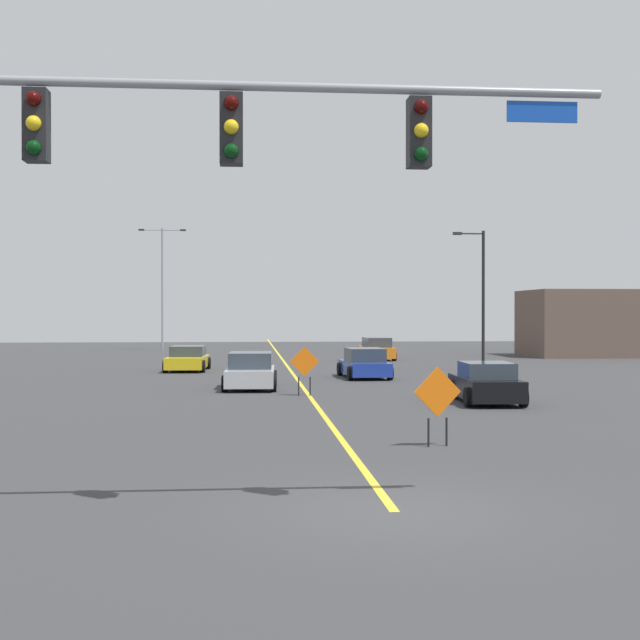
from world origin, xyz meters
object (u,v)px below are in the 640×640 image
car_orange_passing (376,349)px  construction_sign_median_near (304,365)px  car_black_far (486,384)px  street_lamp_near_right (162,279)px  traffic_signal_assembly (124,163)px  car_yellow_approaching (188,359)px  construction_sign_left_shoulder (438,396)px  car_blue_distant (364,364)px  car_silver_near (251,371)px  street_lamp_far_left (481,293)px

car_orange_passing → construction_sign_median_near: bearing=-105.0°
car_black_far → car_orange_passing: 26.01m
street_lamp_near_right → car_orange_passing: size_ratio=2.35×
traffic_signal_assembly → car_black_far: (9.75, 15.14, -4.56)m
traffic_signal_assembly → car_orange_passing: traffic_signal_assembly is taller
car_yellow_approaching → construction_sign_left_shoulder: bearing=-73.9°
traffic_signal_assembly → construction_sign_left_shoulder: size_ratio=6.32×
construction_sign_left_shoulder → car_blue_distant: bearing=86.8°
car_yellow_approaching → car_blue_distant: size_ratio=0.99×
car_black_far → car_yellow_approaching: 20.05m
car_silver_near → car_blue_distant: car_silver_near is taller
street_lamp_far_left → construction_sign_left_shoulder: 25.42m
street_lamp_near_right → car_blue_distant: size_ratio=2.30×
street_lamp_far_left → car_silver_near: 15.33m
street_lamp_far_left → car_black_far: bearing=-105.1°
street_lamp_far_left → traffic_signal_assembly: bearing=-114.6°
street_lamp_far_left → construction_sign_median_near: (-9.98, -12.16, -2.90)m
construction_sign_left_shoulder → construction_sign_median_near: construction_sign_left_shoulder is taller
street_lamp_near_right → car_blue_distant: (12.30, -29.96, -5.11)m
construction_sign_median_near → car_orange_passing: size_ratio=0.43×
traffic_signal_assembly → street_lamp_near_right: size_ratio=1.15×
traffic_signal_assembly → car_silver_near: traffic_signal_assembly is taller
car_yellow_approaching → car_orange_passing: car_orange_passing is taller
street_lamp_far_left → car_orange_passing: bearing=109.0°
construction_sign_median_near → car_black_far: (5.92, -2.85, -0.50)m
street_lamp_far_left → construction_sign_left_shoulder: size_ratio=4.06×
construction_sign_left_shoulder → car_yellow_approaching: (-7.42, 25.71, -0.52)m
car_silver_near → car_black_far: bearing=-37.2°
street_lamp_near_right → car_yellow_approaching: 25.16m
street_lamp_near_right → car_silver_near: size_ratio=2.39×
car_black_far → car_blue_distant: (-2.58, 11.06, 0.00)m
street_lamp_far_left → car_yellow_approaching: bearing=173.7°
construction_sign_median_near → construction_sign_left_shoulder: bearing=-79.4°
traffic_signal_assembly → street_lamp_near_right: street_lamp_near_right is taller
car_blue_distant → car_orange_passing: bearing=79.2°
car_yellow_approaching → car_orange_passing: 14.73m
car_yellow_approaching → car_blue_distant: car_blue_distant is taller
street_lamp_far_left → construction_sign_left_shoulder: bearing=-107.9°
traffic_signal_assembly → car_silver_near: 21.67m
street_lamp_far_left → street_lamp_near_right: (-18.94, 26.02, 1.71)m
construction_sign_median_near → car_silver_near: bearing=121.9°
street_lamp_far_left → street_lamp_near_right: bearing=126.1°
traffic_signal_assembly → car_black_far: size_ratio=2.66×
car_silver_near → car_black_far: car_silver_near is taller
traffic_signal_assembly → car_silver_near: size_ratio=2.75×
construction_sign_left_shoulder → car_black_far: size_ratio=0.42×
street_lamp_far_left → construction_sign_median_near: size_ratio=4.07×
car_orange_passing → construction_sign_left_shoulder: bearing=-96.5°
street_lamp_far_left → street_lamp_near_right: size_ratio=0.74×
street_lamp_far_left → street_lamp_near_right: 32.23m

